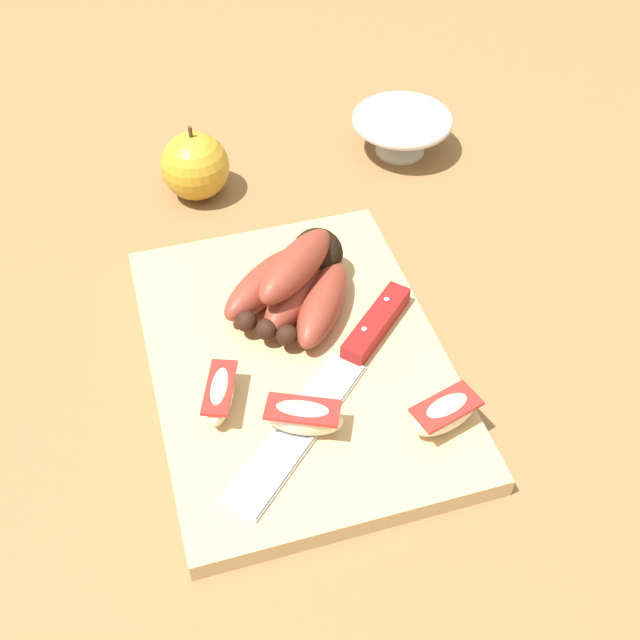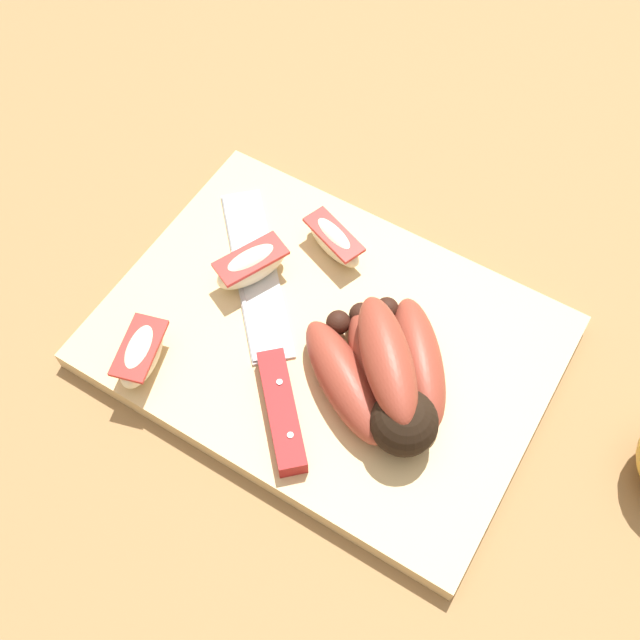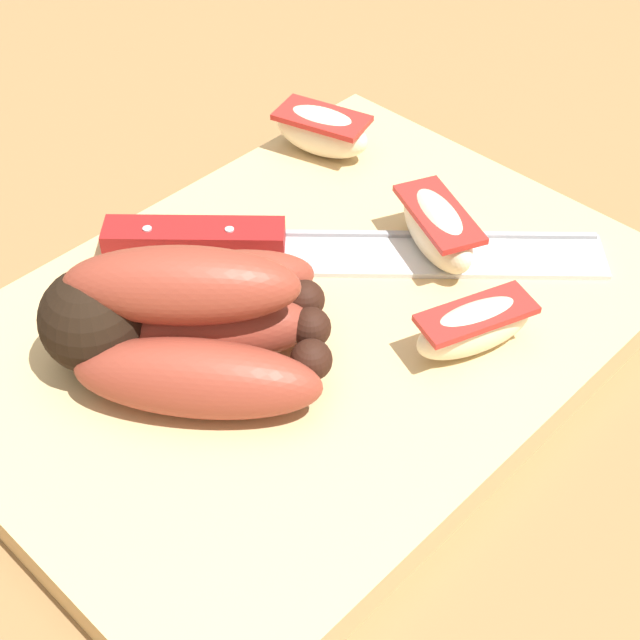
# 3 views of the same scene
# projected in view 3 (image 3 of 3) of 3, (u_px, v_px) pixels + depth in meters

# --- Properties ---
(ground_plane) EXTENTS (6.00, 6.00, 0.00)m
(ground_plane) POSITION_uv_depth(u_px,v_px,m) (274.00, 332.00, 0.51)
(ground_plane) COLOR olive
(cutting_board) EXTENTS (0.36, 0.26, 0.02)m
(cutting_board) POSITION_uv_depth(u_px,v_px,m) (306.00, 328.00, 0.50)
(cutting_board) COLOR tan
(cutting_board) RESTS_ON ground_plane
(banana_bunch) EXTENTS (0.15, 0.15, 0.07)m
(banana_bunch) POSITION_uv_depth(u_px,v_px,m) (182.00, 321.00, 0.45)
(banana_bunch) COLOR black
(banana_bunch) RESTS_ON cutting_board
(chefs_knife) EXTENTS (0.21, 0.22, 0.02)m
(chefs_knife) POSITION_uv_depth(u_px,v_px,m) (278.00, 247.00, 0.52)
(chefs_knife) COLOR silver
(chefs_knife) RESTS_ON cutting_board
(apple_wedge_near) EXTENTS (0.05, 0.07, 0.03)m
(apple_wedge_near) POSITION_uv_depth(u_px,v_px,m) (438.00, 228.00, 0.52)
(apple_wedge_near) COLOR beige
(apple_wedge_near) RESTS_ON cutting_board
(apple_wedge_middle) EXTENTS (0.04, 0.07, 0.03)m
(apple_wedge_middle) POSITION_uv_depth(u_px,v_px,m) (322.00, 130.00, 0.59)
(apple_wedge_middle) COLOR beige
(apple_wedge_middle) RESTS_ON cutting_board
(apple_wedge_far) EXTENTS (0.07, 0.04, 0.03)m
(apple_wedge_far) POSITION_uv_depth(u_px,v_px,m) (475.00, 327.00, 0.46)
(apple_wedge_far) COLOR beige
(apple_wedge_far) RESTS_ON cutting_board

